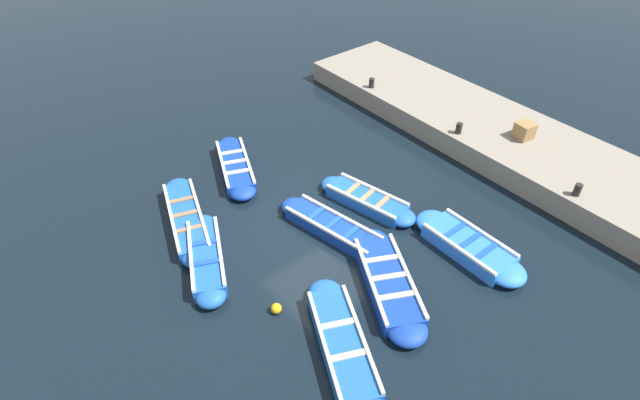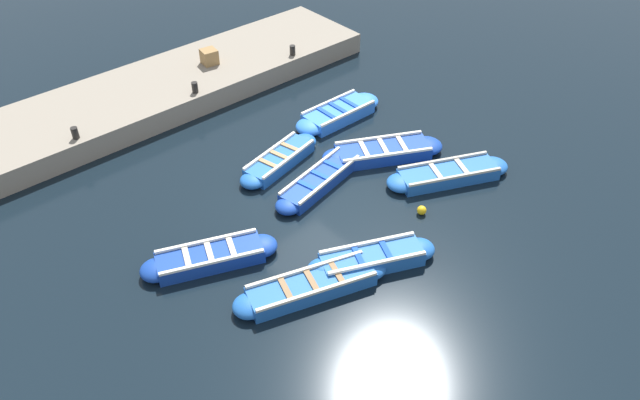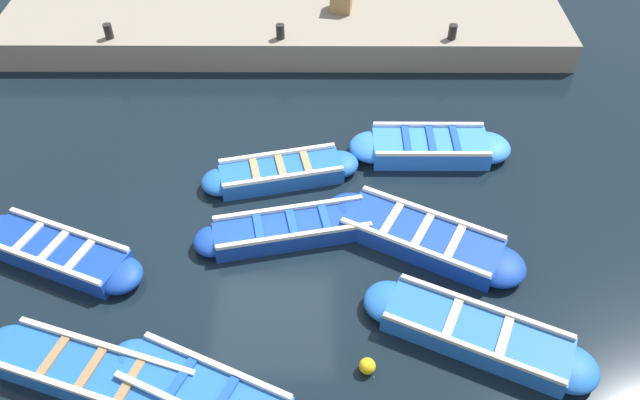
{
  "view_description": "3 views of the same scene",
  "coord_description": "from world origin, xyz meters",
  "px_view_note": "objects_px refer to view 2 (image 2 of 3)",
  "views": [
    {
      "loc": [
        6.22,
        7.85,
        9.3
      ],
      "look_at": [
        -0.44,
        -0.42,
        0.45
      ],
      "focal_mm": 28.0,
      "sensor_mm": 36.0,
      "label": 1
    },
    {
      "loc": [
        10.22,
        -8.59,
        10.82
      ],
      "look_at": [
        0.71,
        -0.33,
        0.43
      ],
      "focal_mm": 35.0,
      "sensor_mm": 36.0,
      "label": 2
    },
    {
      "loc": [
        7.33,
        0.98,
        8.38
      ],
      "look_at": [
        -0.83,
        0.95,
        0.26
      ],
      "focal_mm": 35.0,
      "sensor_mm": 36.0,
      "label": 3
    }
  ],
  "objects_px": {
    "bollard_mid_south": "(293,50)",
    "buoy_orange_near": "(422,210)",
    "bollard_mid_north": "(195,87)",
    "boat_broadside": "(320,180)",
    "boat_drifting": "(312,286)",
    "bollard_north": "(75,133)",
    "boat_far_corner": "(372,259)",
    "boat_mid_row": "(448,174)",
    "boat_inner_gap": "(338,113)",
    "boat_outer_left": "(383,152)",
    "wooden_crate": "(209,57)",
    "boat_alongside": "(280,160)",
    "boat_centre": "(210,258)"
  },
  "relations": [
    {
      "from": "boat_far_corner",
      "to": "bollard_mid_south",
      "type": "height_order",
      "value": "bollard_mid_south"
    },
    {
      "from": "boat_broadside",
      "to": "wooden_crate",
      "type": "xyz_separation_m",
      "value": [
        -6.98,
        1.0,
        0.8
      ]
    },
    {
      "from": "buoy_orange_near",
      "to": "wooden_crate",
      "type": "bearing_deg",
      "value": -178.74
    },
    {
      "from": "boat_drifting",
      "to": "boat_inner_gap",
      "type": "relative_size",
      "value": 1.16
    },
    {
      "from": "boat_far_corner",
      "to": "bollard_mid_south",
      "type": "relative_size",
      "value": 9.26
    },
    {
      "from": "boat_centre",
      "to": "boat_broadside",
      "type": "bearing_deg",
      "value": 98.14
    },
    {
      "from": "boat_centre",
      "to": "bollard_mid_north",
      "type": "height_order",
      "value": "bollard_mid_north"
    },
    {
      "from": "boat_centre",
      "to": "boat_drifting",
      "type": "bearing_deg",
      "value": 28.28
    },
    {
      "from": "boat_drifting",
      "to": "wooden_crate",
      "type": "height_order",
      "value": "wooden_crate"
    },
    {
      "from": "bollard_mid_south",
      "to": "bollard_north",
      "type": "bearing_deg",
      "value": -90.0
    },
    {
      "from": "bollard_mid_north",
      "to": "wooden_crate",
      "type": "height_order",
      "value": "wooden_crate"
    },
    {
      "from": "boat_broadside",
      "to": "buoy_orange_near",
      "type": "distance_m",
      "value": 2.96
    },
    {
      "from": "boat_alongside",
      "to": "boat_centre",
      "type": "distance_m",
      "value": 4.29
    },
    {
      "from": "wooden_crate",
      "to": "boat_centre",
      "type": "bearing_deg",
      "value": -33.6
    },
    {
      "from": "boat_alongside",
      "to": "boat_mid_row",
      "type": "xyz_separation_m",
      "value": [
        3.67,
        3.18,
        0.0
      ]
    },
    {
      "from": "boat_inner_gap",
      "to": "boat_alongside",
      "type": "xyz_separation_m",
      "value": [
        0.76,
        -3.0,
        -0.02
      ]
    },
    {
      "from": "buoy_orange_near",
      "to": "bollard_mid_north",
      "type": "bearing_deg",
      "value": -168.67
    },
    {
      "from": "buoy_orange_near",
      "to": "boat_inner_gap",
      "type": "bearing_deg",
      "value": 162.99
    },
    {
      "from": "boat_centre",
      "to": "bollard_mid_south",
      "type": "bearing_deg",
      "value": 129.15
    },
    {
      "from": "boat_outer_left",
      "to": "boat_mid_row",
      "type": "bearing_deg",
      "value": 17.4
    },
    {
      "from": "boat_alongside",
      "to": "bollard_mid_north",
      "type": "xyz_separation_m",
      "value": [
        -4.12,
        -0.18,
        0.72
      ]
    },
    {
      "from": "boat_far_corner",
      "to": "wooden_crate",
      "type": "relative_size",
      "value": 6.35
    },
    {
      "from": "boat_drifting",
      "to": "bollard_north",
      "type": "bearing_deg",
      "value": -168.61
    },
    {
      "from": "boat_far_corner",
      "to": "boat_outer_left",
      "type": "distance_m",
      "value": 4.54
    },
    {
      "from": "boat_inner_gap",
      "to": "boat_alongside",
      "type": "relative_size",
      "value": 1.03
    },
    {
      "from": "boat_broadside",
      "to": "bollard_mid_south",
      "type": "distance_m",
      "value": 6.7
    },
    {
      "from": "boat_far_corner",
      "to": "boat_centre",
      "type": "height_order",
      "value": "boat_far_corner"
    },
    {
      "from": "boat_drifting",
      "to": "bollard_mid_north",
      "type": "bearing_deg",
      "value": 164.73
    },
    {
      "from": "boat_outer_left",
      "to": "bollard_north",
      "type": "relative_size",
      "value": 10.56
    },
    {
      "from": "bollard_mid_south",
      "to": "buoy_orange_near",
      "type": "relative_size",
      "value": 1.39
    },
    {
      "from": "boat_far_corner",
      "to": "boat_drifting",
      "type": "xyz_separation_m",
      "value": [
        -0.3,
        -1.65,
        -0.01
      ]
    },
    {
      "from": "boat_mid_row",
      "to": "bollard_mid_north",
      "type": "relative_size",
      "value": 10.5
    },
    {
      "from": "boat_alongside",
      "to": "bollard_mid_north",
      "type": "height_order",
      "value": "bollard_mid_north"
    },
    {
      "from": "boat_inner_gap",
      "to": "boat_broadside",
      "type": "bearing_deg",
      "value": -50.4
    },
    {
      "from": "boat_far_corner",
      "to": "boat_centre",
      "type": "distance_m",
      "value": 3.9
    },
    {
      "from": "boat_drifting",
      "to": "boat_alongside",
      "type": "distance_m",
      "value": 5.05
    },
    {
      "from": "boat_far_corner",
      "to": "boat_drifting",
      "type": "height_order",
      "value": "boat_far_corner"
    },
    {
      "from": "bollard_mid_south",
      "to": "wooden_crate",
      "type": "xyz_separation_m",
      "value": [
        -1.37,
        -2.58,
        0.08
      ]
    },
    {
      "from": "boat_outer_left",
      "to": "boat_broadside",
      "type": "distance_m",
      "value": 2.29
    },
    {
      "from": "boat_mid_row",
      "to": "wooden_crate",
      "type": "height_order",
      "value": "wooden_crate"
    },
    {
      "from": "bollard_north",
      "to": "bollard_mid_north",
      "type": "bearing_deg",
      "value": 90.0
    },
    {
      "from": "boat_far_corner",
      "to": "boat_mid_row",
      "type": "distance_m",
      "value": 4.16
    },
    {
      "from": "boat_inner_gap",
      "to": "boat_outer_left",
      "type": "height_order",
      "value": "boat_inner_gap"
    },
    {
      "from": "bollard_mid_south",
      "to": "buoy_orange_near",
      "type": "bearing_deg",
      "value": -15.9
    },
    {
      "from": "boat_mid_row",
      "to": "bollard_north",
      "type": "distance_m",
      "value": 10.76
    },
    {
      "from": "boat_alongside",
      "to": "bollard_north",
      "type": "relative_size",
      "value": 9.13
    },
    {
      "from": "boat_far_corner",
      "to": "boat_broadside",
      "type": "xyz_separation_m",
      "value": [
        -3.19,
        1.13,
        -0.02
      ]
    },
    {
      "from": "bollard_mid_north",
      "to": "bollard_mid_south",
      "type": "bearing_deg",
      "value": 90.0
    },
    {
      "from": "bollard_mid_north",
      "to": "bollard_north",
      "type": "bearing_deg",
      "value": -90.0
    },
    {
      "from": "boat_centre",
      "to": "buoy_orange_near",
      "type": "height_order",
      "value": "boat_centre"
    }
  ]
}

